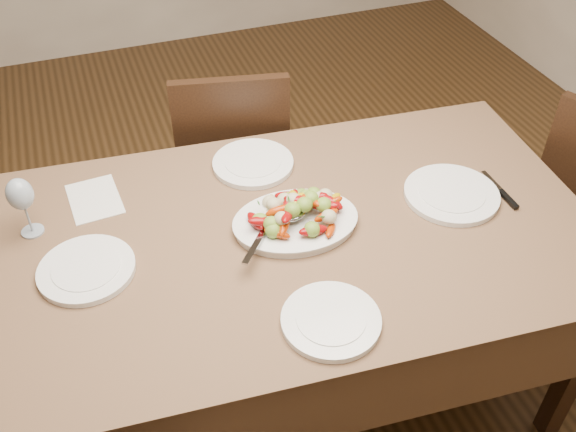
# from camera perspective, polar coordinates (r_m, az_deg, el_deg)

# --- Properties ---
(floor) EXTENTS (6.00, 6.00, 0.00)m
(floor) POSITION_cam_1_polar(r_m,az_deg,el_deg) (2.41, -2.86, -16.57)
(floor) COLOR #3F2813
(floor) RESTS_ON ground
(dining_table) EXTENTS (1.92, 1.19, 0.76)m
(dining_table) POSITION_cam_1_polar(r_m,az_deg,el_deg) (2.17, 0.00, -8.83)
(dining_table) COLOR brown
(dining_table) RESTS_ON ground
(chair_far) EXTENTS (0.50, 0.50, 0.95)m
(chair_far) POSITION_cam_1_polar(r_m,az_deg,el_deg) (2.67, -4.96, 5.05)
(chair_far) COLOR black
(chair_far) RESTS_ON ground
(serving_platter) EXTENTS (0.38, 0.30, 0.02)m
(serving_platter) POSITION_cam_1_polar(r_m,az_deg,el_deg) (1.90, 0.67, -0.66)
(serving_platter) COLOR white
(serving_platter) RESTS_ON dining_table
(roasted_vegetables) EXTENTS (0.31, 0.23, 0.09)m
(roasted_vegetables) POSITION_cam_1_polar(r_m,az_deg,el_deg) (1.87, 0.68, 0.65)
(roasted_vegetables) COLOR maroon
(roasted_vegetables) RESTS_ON serving_platter
(serving_spoon) EXTENTS (0.26, 0.22, 0.03)m
(serving_spoon) POSITION_cam_1_polar(r_m,az_deg,el_deg) (1.84, -0.96, -0.90)
(serving_spoon) COLOR #9EA0A8
(serving_spoon) RESTS_ON serving_platter
(plate_left) EXTENTS (0.27, 0.27, 0.02)m
(plate_left) POSITION_cam_1_polar(r_m,az_deg,el_deg) (1.85, -17.46, -4.57)
(plate_left) COLOR white
(plate_left) RESTS_ON dining_table
(plate_right) EXTENTS (0.30, 0.30, 0.02)m
(plate_right) POSITION_cam_1_polar(r_m,az_deg,el_deg) (2.08, 14.32, 1.87)
(plate_right) COLOR white
(plate_right) RESTS_ON dining_table
(plate_far) EXTENTS (0.27, 0.27, 0.02)m
(plate_far) POSITION_cam_1_polar(r_m,az_deg,el_deg) (2.14, -3.13, 4.67)
(plate_far) COLOR white
(plate_far) RESTS_ON dining_table
(plate_near) EXTENTS (0.26, 0.26, 0.02)m
(plate_near) POSITION_cam_1_polar(r_m,az_deg,el_deg) (1.65, 3.84, -9.27)
(plate_near) COLOR white
(plate_near) RESTS_ON dining_table
(wine_glass) EXTENTS (0.08, 0.08, 0.20)m
(wine_glass) POSITION_cam_1_polar(r_m,az_deg,el_deg) (1.97, -22.43, 0.87)
(wine_glass) COLOR #8C99A5
(wine_glass) RESTS_ON dining_table
(menu_card) EXTENTS (0.17, 0.22, 0.00)m
(menu_card) POSITION_cam_1_polar(r_m,az_deg,el_deg) (2.09, -16.82, 1.46)
(menu_card) COLOR silver
(menu_card) RESTS_ON dining_table
(table_knife) EXTENTS (0.02, 0.20, 0.01)m
(table_knife) POSITION_cam_1_polar(r_m,az_deg,el_deg) (2.14, 18.39, 2.07)
(table_knife) COLOR #9EA0A8
(table_knife) RESTS_ON dining_table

